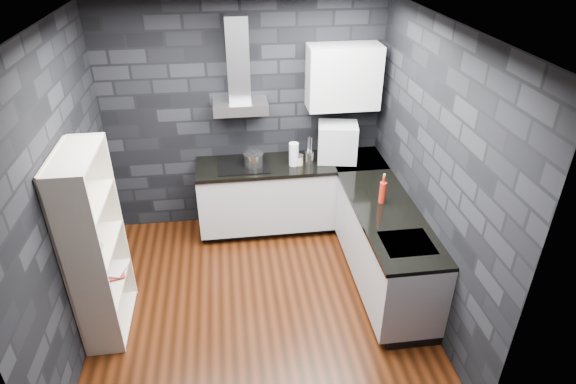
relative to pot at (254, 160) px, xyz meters
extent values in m
plane|color=#3B1809|center=(-0.06, -1.27, -0.98)|extent=(3.20, 3.20, 0.00)
plane|color=white|center=(-0.06, -1.27, 1.72)|extent=(3.20, 3.20, 0.00)
cube|color=black|center=(-0.06, 0.36, 0.37)|extent=(3.20, 0.05, 2.70)
cube|color=black|center=(-0.06, -2.89, 0.37)|extent=(3.20, 0.05, 2.70)
cube|color=black|center=(-1.69, -1.27, 0.37)|extent=(0.05, 3.20, 2.70)
cube|color=black|center=(1.56, -1.27, 0.37)|extent=(0.05, 3.20, 2.70)
cube|color=black|center=(0.44, 0.07, -0.93)|extent=(2.18, 0.50, 0.10)
cube|color=black|center=(1.28, -1.17, -0.93)|extent=(0.50, 1.78, 0.10)
cube|color=#BABABE|center=(0.44, 0.03, -0.50)|extent=(2.20, 0.60, 0.76)
cube|color=#BABABE|center=(1.24, -1.17, -0.50)|extent=(0.60, 1.80, 0.76)
cube|color=black|center=(0.44, 0.02, -0.10)|extent=(2.20, 0.62, 0.04)
cube|color=black|center=(1.23, -1.17, -0.10)|extent=(0.62, 1.80, 0.04)
cube|color=black|center=(1.24, 0.03, -0.10)|extent=(0.62, 0.62, 0.04)
cube|color=#A3A2A7|center=(-0.11, 0.16, 0.58)|extent=(0.60, 0.34, 0.12)
cube|color=#A3A2A7|center=(-0.11, 0.23, 1.09)|extent=(0.24, 0.20, 0.90)
cube|color=silver|center=(1.04, 0.16, 0.87)|extent=(0.80, 0.35, 0.70)
cube|color=black|center=(-0.11, 0.03, -0.07)|extent=(0.58, 0.50, 0.01)
cube|color=#A3A2A7|center=(1.24, -1.67, -0.08)|extent=(0.44, 0.40, 0.01)
cylinder|color=#BCBDC1|center=(0.00, 0.00, 0.00)|extent=(0.28, 0.28, 0.13)
cylinder|color=white|center=(0.46, -0.04, 0.06)|extent=(0.14, 0.14, 0.27)
cylinder|color=#CBBC8B|center=(0.52, -0.04, -0.02)|extent=(0.09, 0.09, 0.11)
cylinder|color=#BCBDC1|center=(0.64, 0.00, -0.01)|extent=(0.12, 0.12, 0.13)
cube|color=#B2B4B9|center=(0.98, 0.03, 0.15)|extent=(0.50, 0.42, 0.44)
cylinder|color=#AE2211|center=(1.22, -0.98, 0.04)|extent=(0.07, 0.07, 0.22)
cube|color=beige|center=(-1.48, -1.37, -0.08)|extent=(0.52, 0.86, 1.80)
imported|color=white|center=(-1.48, -1.47, -0.04)|extent=(0.24, 0.24, 0.05)
imported|color=maroon|center=(-1.49, -1.24, -0.40)|extent=(0.16, 0.06, 0.21)
imported|color=#B2B2B2|center=(-1.48, -1.17, -0.38)|extent=(0.16, 0.06, 0.22)
camera|label=1|loc=(-0.27, -4.94, 2.45)|focal=30.00mm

